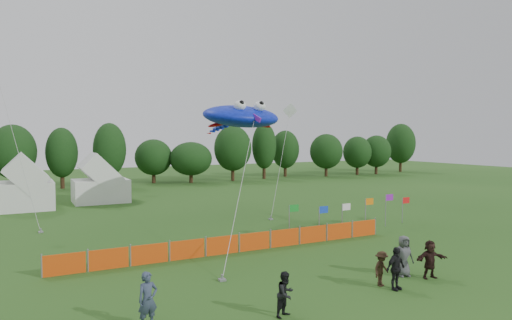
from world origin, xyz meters
name	(u,v)px	position (x,y,z in m)	size (l,w,h in m)	color
ground	(322,290)	(0.00, 0.00, 0.00)	(160.00, 160.00, 0.00)	#234C16
treeline	(129,154)	(1.61, 44.93, 4.18)	(104.57, 8.78, 8.36)	#382314
tent_left	(26,187)	(-10.66, 29.50, 2.01)	(4.52, 4.52, 3.99)	silver
tent_right	(101,183)	(-4.12, 31.00, 1.85)	(5.18, 4.14, 3.66)	white
barrier_fence	(239,243)	(-0.44, 7.26, 0.50)	(19.90, 0.06, 1.00)	#D3430B
flag_row	(355,210)	(9.18, 8.91, 1.39)	(10.73, 0.72, 2.30)	gray
spectator_a	(148,300)	(-7.46, -0.37, 0.95)	(0.69, 0.46, 1.90)	#333D55
spectator_b	(286,294)	(-2.83, -1.71, 0.81)	(0.79, 0.62, 1.63)	black
spectator_c	(382,269)	(2.55, -0.80, 0.76)	(0.98, 0.56, 1.52)	black
spectator_d	(396,268)	(2.75, -1.44, 0.91)	(1.07, 0.44, 1.82)	black
spectator_e	(404,256)	(4.45, -0.21, 0.94)	(0.92, 0.60, 1.89)	#4C4D51
spectator_f	(430,259)	(5.27, -1.00, 0.87)	(1.61, 0.51, 1.74)	black
stingray_kite	(239,117)	(4.70, 17.89, 8.02)	(12.04, 23.55, 9.27)	#0F26E1
small_kite_white	(286,135)	(9.31, 18.26, 6.59)	(5.22, 4.66, 9.43)	silver
small_kite_dark	(9,120)	(-11.71, 21.09, 7.60)	(3.41, 5.33, 12.89)	black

